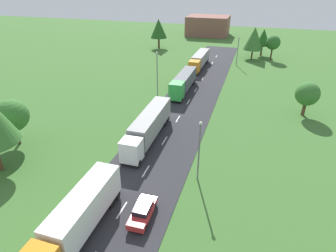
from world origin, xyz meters
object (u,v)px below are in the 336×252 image
object	(u,v)px
car_second	(143,211)
tree_oak	(254,38)
truck_second	(149,125)
lamppost_third	(157,72)
tree_birch	(273,43)
distant_building	(208,26)
lamppost_fourth	(238,49)
tree_elm	(12,116)
tree_lime	(159,29)
lamppost_second	(199,148)
truck_third	(184,82)
tree_pine	(307,94)
truck_lead	(76,219)
truck_fourth	(200,60)
tree_ash	(263,37)

from	to	relation	value
car_second	tree_oak	xyz separation A→B (m)	(7.47, 64.77, 4.74)
car_second	tree_oak	distance (m)	65.37
truck_second	lamppost_third	world-z (taller)	lamppost_third
tree_birch	distant_building	size ratio (longest dim) A/B	0.42
lamppost_fourth	tree_elm	bearing A→B (deg)	-117.47
lamppost_fourth	tree_lime	bearing A→B (deg)	153.53
lamppost_second	tree_birch	size ratio (longest dim) A/B	1.13
lamppost_second	distant_building	bearing A→B (deg)	99.30
truck_third	lamppost_fourth	world-z (taller)	lamppost_fourth
tree_oak	tree_pine	size ratio (longest dim) A/B	1.50
tree_pine	truck_lead	bearing A→B (deg)	-123.48
car_second	lamppost_fourth	size ratio (longest dim) A/B	0.59
tree_oak	tree_birch	world-z (taller)	tree_oak
truck_fourth	tree_birch	distance (m)	22.27
truck_fourth	distant_building	size ratio (longest dim) A/B	0.90
tree_birch	distant_building	distance (m)	39.32
tree_elm	car_second	bearing A→B (deg)	-19.76
lamppost_second	tree_birch	bearing A→B (deg)	81.36
tree_oak	tree_lime	distance (m)	29.83
distant_building	lamppost_fourth	bearing A→B (deg)	-69.76
lamppost_second	tree_pine	world-z (taller)	lamppost_second
tree_elm	tree_ash	size ratio (longest dim) A/B	0.88
truck_lead	distant_building	bearing A→B (deg)	93.52
truck_lead	distant_building	size ratio (longest dim) A/B	0.81
truck_lead	tree_ash	world-z (taller)	tree_ash
tree_pine	tree_lime	size ratio (longest dim) A/B	0.64
lamppost_fourth	tree_elm	size ratio (longest dim) A/B	1.12
truck_third	lamppost_fourth	size ratio (longest dim) A/B	1.79
truck_fourth	lamppost_second	xyz separation A→B (m)	(8.79, -44.25, 2.15)
tree_oak	car_second	bearing A→B (deg)	-96.57
lamppost_third	tree_elm	world-z (taller)	lamppost_third
truck_fourth	tree_ash	xyz separation A→B (m)	(14.89, 17.69, 3.13)
truck_third	distant_building	xyz separation A→B (m)	(-6.14, 62.61, 1.47)
truck_second	tree_oak	distance (m)	52.00
lamppost_second	lamppost_fourth	bearing A→B (deg)	89.95
truck_fourth	tree_ash	distance (m)	23.34
lamppost_third	lamppost_fourth	xyz separation A→B (m)	(12.76, 26.60, -0.65)
tree_ash	tree_lime	xyz separation A→B (m)	(-31.88, 0.40, 0.89)
truck_third	car_second	world-z (taller)	truck_third
truck_lead	tree_lime	xyz separation A→B (m)	(-17.33, 73.59, 3.86)
tree_pine	tree_elm	distance (m)	44.61
lamppost_fourth	truck_second	bearing A→B (deg)	-101.40
tree_birch	car_second	bearing A→B (deg)	-100.96
tree_lime	truck_second	bearing A→B (deg)	-72.73
tree_birch	tree_ash	distance (m)	5.04
lamppost_third	tree_oak	world-z (taller)	tree_oak
truck_second	tree_lime	bearing A→B (deg)	107.27
truck_second	tree_ash	xyz separation A→B (m)	(14.64, 55.03, 2.98)
truck_third	tree_ash	bearing A→B (deg)	67.53
lamppost_third	tree_lime	world-z (taller)	tree_lime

